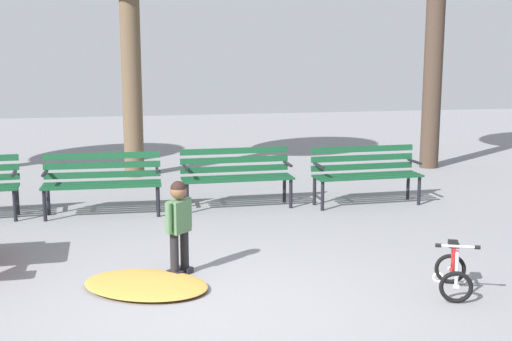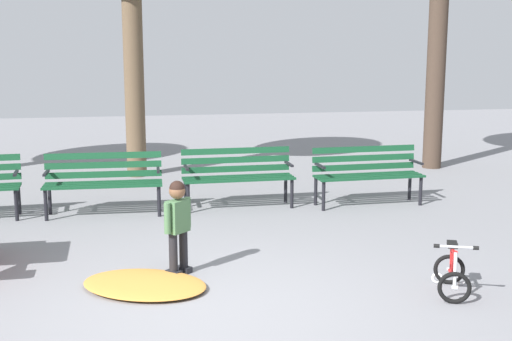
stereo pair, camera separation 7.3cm
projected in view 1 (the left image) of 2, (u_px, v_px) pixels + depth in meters
ground at (210, 313)px, 5.82m from camera, size 36.00×36.00×0.00m
park_bench_left at (102, 178)px, 9.21m from camera, size 1.62×0.52×0.85m
park_bench_right at (236, 172)px, 9.67m from camera, size 1.60×0.47×0.85m
park_bench_far_right at (365, 170)px, 9.85m from camera, size 1.61×0.50×0.85m
child_standing at (179, 221)px, 6.71m from camera, size 0.29×0.29×0.97m
kids_bicycle at (453, 272)px, 6.26m from camera, size 0.53×0.63×0.54m
leaf_pile at (146, 285)px, 6.42m from camera, size 1.51×1.37×0.07m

